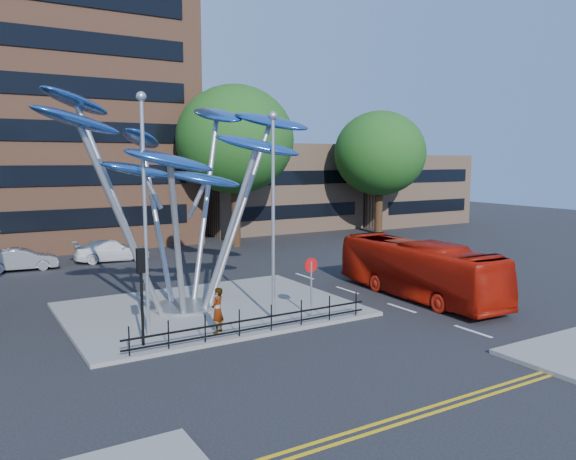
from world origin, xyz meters
TOP-DOWN VIEW (x-y plane):
  - ground at (0.00, 0.00)m, footprint 120.00×120.00m
  - traffic_island at (-1.00, 6.00)m, footprint 12.00×9.00m
  - double_yellow_near at (0.00, -6.00)m, footprint 40.00×0.12m
  - double_yellow_far at (0.00, -6.30)m, footprint 40.00×0.12m
  - brick_tower at (-6.00, 32.00)m, footprint 25.00×15.00m
  - low_building_near at (16.00, 30.00)m, footprint 15.00×8.00m
  - low_building_far at (30.00, 28.00)m, footprint 12.00×8.00m
  - tree_right at (8.00, 22.00)m, footprint 8.80×8.80m
  - tree_far at (22.00, 22.00)m, footprint 8.00×8.00m
  - leaf_sculpture at (-2.07, 6.68)m, footprint 12.72×9.54m
  - street_lamp_left at (-4.50, 3.50)m, footprint 0.36×0.36m
  - street_lamp_right at (0.50, 3.00)m, footprint 0.36×0.36m
  - traffic_light_island at (-5.00, 2.50)m, footprint 0.28×0.18m
  - no_entry_sign_island at (2.00, 2.52)m, footprint 0.60×0.10m
  - pedestrian_railing_front at (-1.00, 1.70)m, footprint 10.00×0.06m
  - red_bus at (8.50, 3.09)m, footprint 2.82×9.91m
  - pedestrian at (-2.18, 2.50)m, footprint 0.74×0.71m
  - parked_car_mid at (-7.08, 20.11)m, footprint 4.17×1.78m
  - parked_car_right at (-1.64, 20.55)m, footprint 4.85×2.26m

SIDE VIEW (x-z plane):
  - ground at x=0.00m, z-range 0.00..0.00m
  - double_yellow_near at x=0.00m, z-range 0.00..0.01m
  - double_yellow_far at x=0.00m, z-range 0.00..0.01m
  - traffic_island at x=-1.00m, z-range 0.00..0.15m
  - pedestrian_railing_front at x=-1.00m, z-range 0.05..1.05m
  - parked_car_mid at x=-7.08m, z-range 0.00..1.34m
  - parked_car_right at x=-1.64m, z-range 0.00..1.37m
  - pedestrian at x=-2.18m, z-range 0.15..1.87m
  - red_bus at x=8.50m, z-range 0.00..2.73m
  - no_entry_sign_island at x=2.00m, z-range 0.59..3.04m
  - traffic_light_island at x=-5.00m, z-range 0.90..4.33m
  - low_building_far at x=30.00m, z-range 0.00..7.00m
  - low_building_near at x=16.00m, z-range 0.00..8.00m
  - street_lamp_right at x=0.50m, z-range 0.94..9.24m
  - street_lamp_left at x=-4.50m, z-range 0.96..9.76m
  - leaf_sculpture at x=-2.07m, z-range 2.12..11.63m
  - tree_far at x=22.00m, z-range 1.70..12.51m
  - tree_right at x=8.00m, z-range 1.98..14.09m
  - brick_tower at x=-6.00m, z-range 0.00..30.00m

